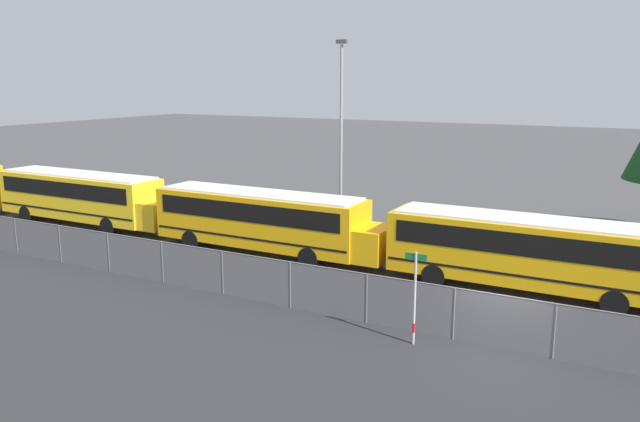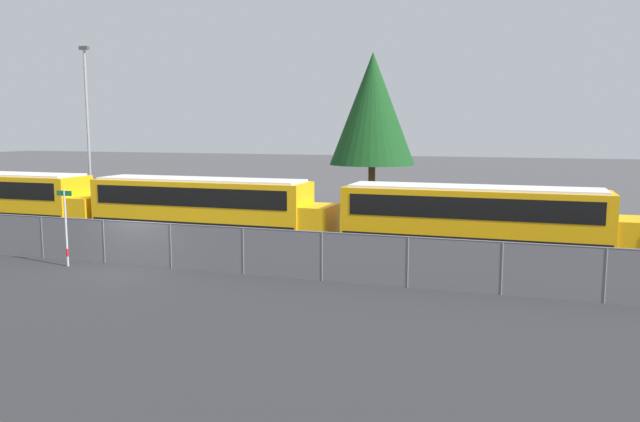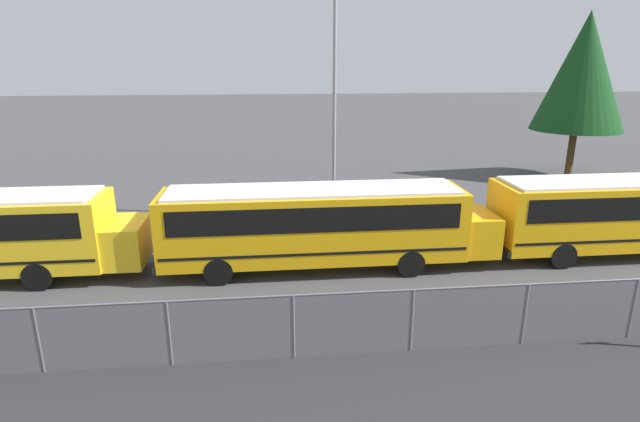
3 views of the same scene
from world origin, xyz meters
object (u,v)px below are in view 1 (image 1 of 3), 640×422
object	(u,v)px
school_bus_1	(83,194)
light_pole	(341,131)
school_bus_2	(264,217)
street_sign	(415,296)
school_bus_3	(533,249)

from	to	relation	value
school_bus_1	light_pole	size ratio (longest dim) A/B	1.18
school_bus_1	school_bus_2	bearing A→B (deg)	-1.00
street_sign	light_pole	distance (m)	15.58
school_bus_2	street_sign	bearing A→B (deg)	-33.59
school_bus_1	street_sign	xyz separation A→B (m)	(22.37, -6.79, -0.18)
school_bus_3	street_sign	xyz separation A→B (m)	(-2.39, -6.70, -0.18)
school_bus_3	light_pole	world-z (taller)	light_pole
school_bus_1	school_bus_2	distance (m)	12.47
street_sign	school_bus_1	bearing A→B (deg)	163.11
school_bus_1	light_pole	bearing A→B (deg)	22.07
school_bus_1	school_bus_3	world-z (taller)	same
light_pole	school_bus_1	bearing A→B (deg)	-157.93
school_bus_2	light_pole	bearing A→B (deg)	77.99
school_bus_1	school_bus_3	bearing A→B (deg)	-0.22
school_bus_1	street_sign	bearing A→B (deg)	-16.89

